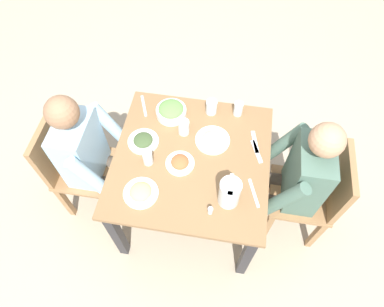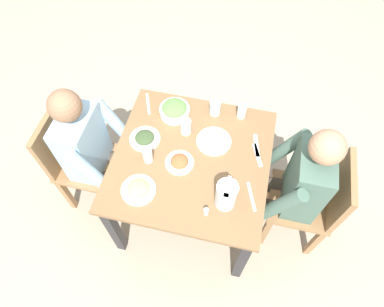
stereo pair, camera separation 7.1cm
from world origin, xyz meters
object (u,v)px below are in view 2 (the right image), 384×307
water_pitcher (226,195)px  plate_fries (138,189)px  diner_far (99,152)px  plate_rice_curry (180,162)px  plate_beans (214,141)px  water_glass_near_right (148,155)px  water_glass_by_pitcher (242,111)px  salt_shaker (206,212)px  chair_far (76,158)px  diner_near (289,183)px  chair_near (315,200)px  water_glass_far_left (186,127)px  salad_bowl (175,110)px  plate_dolmas (145,138)px  dining_table (191,167)px  water_glass_far_right (215,108)px

water_pitcher → plate_fries: water_pitcher is taller
diner_far → plate_rice_curry: (-0.01, -0.55, 0.10)m
plate_beans → water_glass_near_right: water_glass_near_right is taller
water_glass_by_pitcher → salt_shaker: water_glass_by_pitcher is taller
chair_far → plate_rice_curry: bearing=-91.0°
chair_far → diner_near: diner_near is taller
chair_near → salt_shaker: 0.79m
water_glass_far_left → water_glass_near_right: (-0.26, 0.17, -0.00)m
diner_near → plate_beans: diner_near is taller
plate_beans → water_glass_near_right: bearing=121.2°
chair_near → chair_far: size_ratio=1.00×
water_pitcher → water_glass_far_left: (0.43, 0.33, -0.04)m
plate_beans → salt_shaker: size_ratio=4.09×
diner_near → water_glass_far_left: 0.73m
diner_near → plate_fries: diner_near is taller
plate_beans → plate_rice_curry: plate_rice_curry is taller
salad_bowl → water_glass_near_right: (-0.39, 0.07, 0.01)m
plate_dolmas → dining_table: bearing=-102.0°
chair_far → water_glass_near_right: size_ratio=8.38×
chair_near → water_glass_by_pitcher: bearing=55.9°
chair_far → water_glass_by_pitcher: 1.19m
water_glass_far_right → water_glass_near_right: bearing=144.5°
plate_fries → water_glass_far_right: size_ratio=2.06×
chair_near → plate_rice_curry: size_ratio=4.98×
chair_far → water_pitcher: (-0.20, -1.07, 0.33)m
dining_table → salad_bowl: size_ratio=4.79×
plate_dolmas → water_glass_far_left: 0.27m
diner_far → water_glass_by_pitcher: 0.97m
diner_near → plate_fries: size_ratio=5.75×
chair_far → water_pitcher: size_ratio=4.62×
plate_beans → water_glass_far_right: (0.23, 0.04, 0.04)m
plate_beans → water_glass_by_pitcher: (0.25, -0.14, 0.04)m
plate_rice_curry → water_pitcher: bearing=-121.2°
chair_near → water_glass_far_left: bearing=78.9°
diner_far → plate_beans: bearing=-75.3°
plate_dolmas → water_glass_near_right: bearing=-154.5°
chair_far → plate_beans: chair_far is taller
plate_fries → plate_dolmas: size_ratio=1.04×
diner_near → salt_shaker: (-0.35, 0.45, 0.11)m
plate_rice_curry → water_glass_near_right: water_glass_near_right is taller
chair_near → diner_far: (-0.05, 1.43, 0.15)m
diner_near → water_pitcher: size_ratio=6.17×
diner_near → plate_rice_curry: bearing=95.3°
plate_beans → plate_dolmas: plate_dolmas is taller
plate_dolmas → diner_far: bearing=110.1°
diner_far → plate_dolmas: 0.33m
plate_fries → water_glass_far_right: (0.67, -0.32, 0.03)m
plate_dolmas → water_glass_near_right: size_ratio=1.88×
water_pitcher → plate_beans: bearing=19.8°
plate_beans → plate_dolmas: (-0.08, 0.43, 0.00)m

